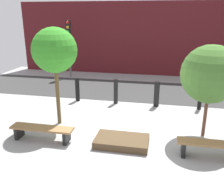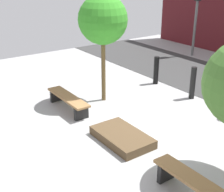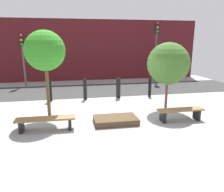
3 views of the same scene
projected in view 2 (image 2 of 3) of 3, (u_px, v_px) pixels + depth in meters
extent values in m
plane|color=#979797|center=(144.00, 132.00, 7.99)|extent=(18.00, 18.00, 0.00)
cube|color=black|center=(57.00, 96.00, 9.80)|extent=(0.10, 0.42, 0.36)
cube|color=black|center=(81.00, 113.00, 8.63)|extent=(0.10, 0.42, 0.36)
cube|color=olive|center=(68.00, 97.00, 9.14)|extent=(1.90, 0.43, 0.06)
cube|color=black|center=(166.00, 172.00, 6.14)|extent=(0.10, 0.38, 0.39)
cube|color=olive|center=(194.00, 180.00, 5.54)|extent=(1.71, 0.39, 0.06)
cube|color=#4D3A25|center=(122.00, 137.00, 7.56)|extent=(1.54, 0.92, 0.21)
cylinder|color=brown|center=(103.00, 68.00, 9.56)|extent=(0.13, 0.13, 2.12)
sphere|color=#359126|center=(103.00, 20.00, 9.00)|extent=(1.45, 1.45, 1.45)
cylinder|color=black|center=(156.00, 70.00, 11.17)|extent=(0.18, 0.18, 1.00)
cylinder|color=black|center=(193.00, 83.00, 9.88)|extent=(0.18, 0.18, 1.04)
cylinder|color=#5A5A5A|center=(196.00, 20.00, 14.35)|extent=(0.12, 0.12, 3.30)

